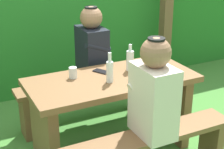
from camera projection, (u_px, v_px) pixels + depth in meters
hedge_backdrop at (45, 12)px, 4.41m from camera, size 6.40×0.85×1.78m
picnic_table at (112, 102)px, 3.03m from camera, size 1.40×0.64×0.70m
bench_far at (87, 92)px, 3.56m from camera, size 1.40×0.24×0.46m
person_white_shirt at (154, 92)px, 2.46m from camera, size 0.25×0.35×0.72m
person_black_coat at (92, 47)px, 3.41m from camera, size 0.25×0.35×0.72m
drinking_glass at (73, 73)px, 2.92m from camera, size 0.07×0.07×0.09m
bottle_left at (130, 60)px, 3.07m from camera, size 0.06×0.06×0.23m
bottle_right at (110, 71)px, 2.83m from camera, size 0.06×0.06×0.25m
cell_phone at (101, 71)px, 3.06m from camera, size 0.13×0.16×0.01m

